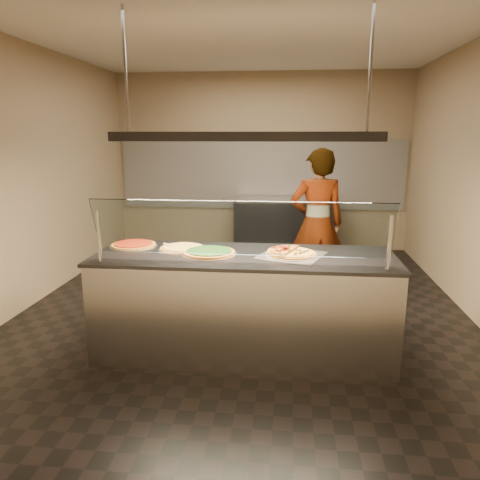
# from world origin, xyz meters

# --- Properties ---
(ground) EXTENTS (5.00, 6.00, 0.02)m
(ground) POSITION_xyz_m (0.00, 0.00, -0.01)
(ground) COLOR black
(ground) RESTS_ON ground
(ceiling) EXTENTS (5.00, 6.00, 0.02)m
(ceiling) POSITION_xyz_m (0.00, 0.00, 3.01)
(ceiling) COLOR silver
(ceiling) RESTS_ON wall_back
(wall_back) EXTENTS (5.00, 0.02, 3.00)m
(wall_back) POSITION_xyz_m (0.00, 3.01, 1.50)
(wall_back) COLOR #927F5E
(wall_back) RESTS_ON ground
(wall_front) EXTENTS (5.00, 0.02, 3.00)m
(wall_front) POSITION_xyz_m (0.00, -3.01, 1.50)
(wall_front) COLOR #927F5E
(wall_front) RESTS_ON ground
(wall_left) EXTENTS (0.02, 6.00, 3.00)m
(wall_left) POSITION_xyz_m (-2.51, 0.00, 1.50)
(wall_left) COLOR #927F5E
(wall_left) RESTS_ON ground
(tile_band) EXTENTS (4.90, 0.02, 1.20)m
(tile_band) POSITION_xyz_m (0.00, 2.98, 1.30)
(tile_band) COLOR silver
(tile_band) RESTS_ON wall_back
(serving_counter) EXTENTS (2.65, 0.94, 0.93)m
(serving_counter) POSITION_xyz_m (0.11, -1.17, 0.47)
(serving_counter) COLOR #B7B7BC
(serving_counter) RESTS_ON ground
(sneeze_guard) EXTENTS (2.41, 0.18, 0.54)m
(sneeze_guard) POSITION_xyz_m (0.11, -1.52, 1.23)
(sneeze_guard) COLOR #B7B7BC
(sneeze_guard) RESTS_ON serving_counter
(perforated_tray) EXTENTS (0.66, 0.66, 0.01)m
(perforated_tray) POSITION_xyz_m (0.52, -1.17, 0.94)
(perforated_tray) COLOR silver
(perforated_tray) RESTS_ON serving_counter
(half_pizza_pepperoni) EXTENTS (0.34, 0.47, 0.05)m
(half_pizza_pepperoni) POSITION_xyz_m (0.42, -1.16, 0.96)
(half_pizza_pepperoni) COLOR #9E5E1D
(half_pizza_pepperoni) RESTS_ON perforated_tray
(half_pizza_sausage) EXTENTS (0.34, 0.47, 0.04)m
(half_pizza_sausage) POSITION_xyz_m (0.63, -1.17, 0.96)
(half_pizza_sausage) COLOR #9E5E1D
(half_pizza_sausage) RESTS_ON perforated_tray
(pizza_spinach) EXTENTS (0.49, 0.49, 0.03)m
(pizza_spinach) POSITION_xyz_m (-0.20, -1.19, 0.95)
(pizza_spinach) COLOR silver
(pizza_spinach) RESTS_ON serving_counter
(pizza_cheese) EXTENTS (0.44, 0.44, 0.03)m
(pizza_cheese) POSITION_xyz_m (-0.47, -1.05, 0.94)
(pizza_cheese) COLOR silver
(pizza_cheese) RESTS_ON serving_counter
(pizza_tomato) EXTENTS (0.44, 0.44, 0.03)m
(pizza_tomato) POSITION_xyz_m (-0.97, -0.96, 0.94)
(pizza_tomato) COLOR silver
(pizza_tomato) RESTS_ON serving_counter
(pizza_spatula) EXTENTS (0.29, 0.17, 0.02)m
(pizza_spatula) POSITION_xyz_m (-0.56, -1.01, 0.96)
(pizza_spatula) COLOR #B7B7BC
(pizza_spatula) RESTS_ON pizza_spinach
(prep_table) EXTENTS (1.69, 0.74, 0.93)m
(prep_table) POSITION_xyz_m (0.44, 2.55, 0.47)
(prep_table) COLOR #2F2F33
(prep_table) RESTS_ON ground
(worker) EXTENTS (0.73, 0.55, 1.82)m
(worker) POSITION_xyz_m (0.84, 0.49, 0.91)
(worker) COLOR #2F2C37
(worker) RESTS_ON ground
(heat_lamp_housing) EXTENTS (2.30, 0.18, 0.08)m
(heat_lamp_housing) POSITION_xyz_m (0.11, -1.17, 1.95)
(heat_lamp_housing) COLOR #2F2F33
(heat_lamp_housing) RESTS_ON ceiling
(lamp_rod_left) EXTENTS (0.02, 0.02, 1.01)m
(lamp_rod_left) POSITION_xyz_m (-0.89, -1.17, 2.50)
(lamp_rod_left) COLOR #B7B7BC
(lamp_rod_left) RESTS_ON ceiling
(lamp_rod_right) EXTENTS (0.02, 0.02, 1.01)m
(lamp_rod_right) POSITION_xyz_m (1.11, -1.17, 2.50)
(lamp_rod_right) COLOR #B7B7BC
(lamp_rod_right) RESTS_ON ceiling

